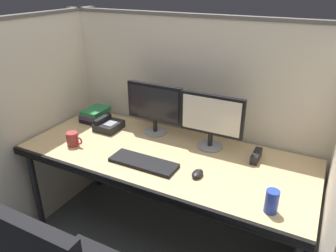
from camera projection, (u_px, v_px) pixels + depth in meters
name	position (u px, v px, depth m)	size (l,w,h in m)	color
cubicle_partition_rear	(192.00, 122.00, 2.44)	(2.21, 0.06, 1.57)	beige
cubicle_partition_left	(42.00, 124.00, 2.42)	(0.06, 1.41, 1.57)	beige
cubicle_partition_right	(333.00, 200.00, 1.58)	(0.06, 1.41, 1.57)	beige
desk	(164.00, 161.00, 2.11)	(1.90, 0.80, 0.74)	tan
monitor_left	(155.00, 106.00, 2.30)	(0.43, 0.17, 0.37)	gray
monitor_right	(211.00, 118.00, 2.09)	(0.43, 0.17, 0.37)	gray
keyboard_main	(143.00, 163.00, 1.98)	(0.43, 0.15, 0.02)	black
computer_mouse	(197.00, 174.00, 1.86)	(0.06, 0.10, 0.04)	black
soda_can	(272.00, 201.00, 1.56)	(0.07, 0.07, 0.12)	#263FB2
coffee_mug	(73.00, 139.00, 2.19)	(0.13, 0.08, 0.09)	#993333
red_stapler	(256.00, 156.00, 2.02)	(0.04, 0.15, 0.06)	black
desk_phone	(108.00, 125.00, 2.43)	(0.17, 0.19, 0.09)	black
book_stack	(95.00, 114.00, 2.58)	(0.16, 0.22, 0.10)	black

